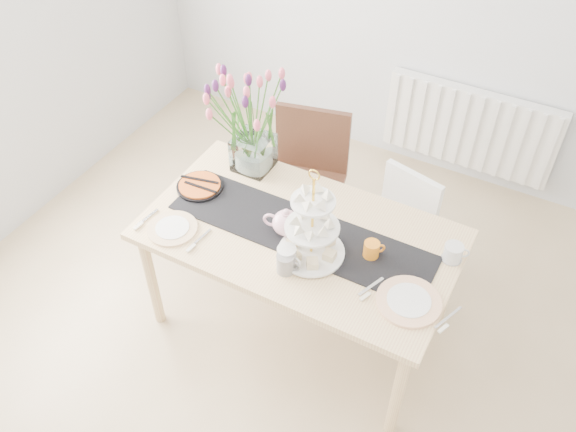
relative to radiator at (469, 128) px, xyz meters
The scene contains 16 objects.
room_shell 2.40m from the radiator, 102.86° to the right, with size 4.50×4.50×4.50m.
radiator is the anchor object (origin of this frame).
dining_table 1.80m from the radiator, 104.11° to the right, with size 1.60×0.90×0.75m.
chair_brown 1.30m from the radiator, 124.43° to the right, with size 0.55×0.55×0.93m.
chair_white 1.11m from the radiator, 95.16° to the right, with size 0.47×0.47×0.75m.
table_runner 1.81m from the radiator, 104.11° to the right, with size 1.40×0.35×0.01m, color black.
tulip_vase 1.81m from the radiator, 123.23° to the right, with size 0.73×0.73×0.63m.
cake_stand 1.92m from the radiator, 99.78° to the right, with size 0.33×0.33×0.48m.
teapot 1.87m from the radiator, 105.61° to the right, with size 0.23×0.19×0.15m, color silver, non-canonical shape.
cream_jug 1.61m from the radiator, 79.01° to the right, with size 0.09×0.09×0.09m, color silver.
tart_tin 2.03m from the radiator, 122.38° to the right, with size 0.26×0.26×0.03m.
mug_grey 2.06m from the radiator, 100.71° to the right, with size 0.09×0.09×0.10m, color gray.
mug_white 2.03m from the radiator, 101.26° to the right, with size 0.09×0.09×0.11m, color white.
mug_orange 1.75m from the radiator, 91.81° to the right, with size 0.08×0.08×0.09m, color orange.
plate_left 2.29m from the radiator, 116.68° to the right, with size 0.26×0.26×0.01m, color white.
plate_right 1.93m from the radiator, 83.68° to the right, with size 0.30×0.30×0.02m, color white.
Camera 1 is at (1.05, -1.48, 2.97)m, focal length 38.00 mm.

